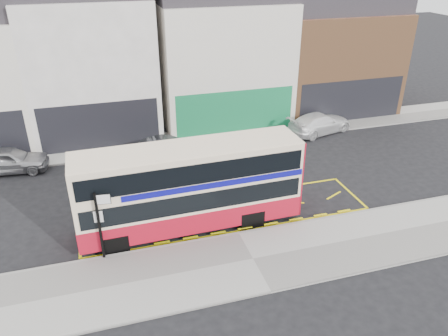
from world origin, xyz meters
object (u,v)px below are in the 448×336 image
object	(u,v)px
double_decker_bus	(191,186)
car_grey	(168,150)
street_tree_right	(239,83)
bus_stop_post	(100,220)
car_silver	(8,160)
car_white	(320,123)

from	to	relation	value
double_decker_bus	car_grey	distance (m)	7.38
double_decker_bus	street_tree_right	bearing A→B (deg)	60.83
bus_stop_post	car_silver	bearing A→B (deg)	124.28
car_silver	car_white	size ratio (longest dim) A/B	0.90
bus_stop_post	car_white	world-z (taller)	bus_stop_post
car_grey	street_tree_right	size ratio (longest dim) A/B	0.94
car_grey	street_tree_right	distance (m)	7.59
bus_stop_post	car_grey	distance (m)	9.75
double_decker_bus	car_grey	size ratio (longest dim) A/B	2.28
car_white	car_grey	bearing A→B (deg)	82.07
bus_stop_post	car_silver	xyz separation A→B (m)	(-4.95, 9.89, -1.27)
street_tree_right	bus_stop_post	bearing A→B (deg)	-128.29
double_decker_bus	car_grey	xyz separation A→B (m)	(0.17, 7.25, -1.40)
bus_stop_post	car_white	bearing A→B (deg)	41.28
double_decker_bus	street_tree_right	xyz separation A→B (m)	(6.03, 11.35, 1.12)
car_white	car_silver	bearing A→B (deg)	75.27
car_grey	street_tree_right	bearing A→B (deg)	-59.63
double_decker_bus	car_white	xyz separation A→B (m)	(11.21, 8.71, -1.43)
car_silver	car_white	distance (m)	20.23
car_grey	car_white	bearing A→B (deg)	-87.09
bus_stop_post	car_white	distance (m)	18.39
double_decker_bus	bus_stop_post	distance (m)	4.31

